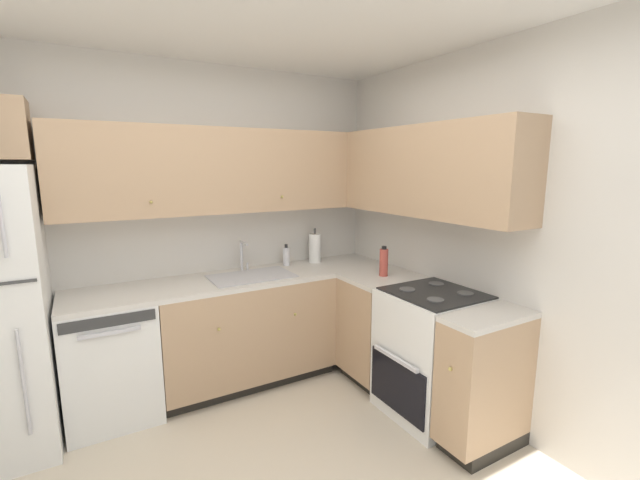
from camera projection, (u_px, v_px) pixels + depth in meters
wall_back at (179, 227)px, 3.37m from camera, size 3.53×0.05×2.58m
wall_right at (518, 244)px, 2.67m from camera, size 0.05×3.68×2.58m
dishwasher at (111, 359)px, 2.95m from camera, size 0.60×0.63×0.86m
lower_cabinets_back at (245, 331)px, 3.45m from camera, size 1.39×0.62×0.86m
countertop_back at (243, 279)px, 3.36m from camera, size 2.60×0.60×0.03m
lower_cabinets_right at (413, 346)px, 3.15m from camera, size 0.62×1.40×0.86m
countertop_right at (416, 290)px, 3.07m from camera, size 0.60×1.40×0.03m
oven_range at (433, 352)px, 3.00m from camera, size 0.68×0.62×1.05m
upper_cabinets_back at (214, 171)px, 3.25m from camera, size 2.28×0.34×0.65m
upper_cabinets_right at (412, 171)px, 3.19m from camera, size 0.32×1.95×0.65m
sink at (252, 281)px, 3.37m from camera, size 0.66×0.40×0.10m
faucet at (243, 253)px, 3.52m from camera, size 0.07×0.16×0.26m
soap_bottle at (286, 256)px, 3.73m from camera, size 0.06×0.06×0.19m
paper_towel_roll at (315, 248)px, 3.84m from camera, size 0.11×0.11×0.33m
oil_bottle at (384, 262)px, 3.37m from camera, size 0.07×0.07×0.24m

